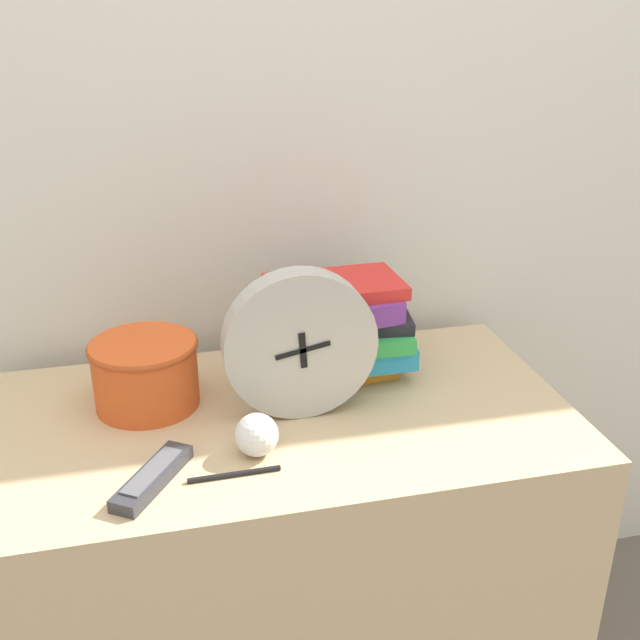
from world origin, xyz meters
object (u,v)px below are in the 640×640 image
object	(u,v)px
basket	(145,371)
tv_remote	(153,477)
pen	(234,474)
desk_clock	(300,345)
book_stack	(340,329)
crumpled_paper_ball	(257,435)

from	to	relation	value
basket	tv_remote	distance (m)	0.24
basket	pen	size ratio (longest dim) A/B	1.34
desk_clock	basket	size ratio (longest dim) A/B	1.37
basket	tv_remote	xyz separation A→B (m)	(0.00, -0.24, -0.05)
basket	book_stack	bearing A→B (deg)	5.44
crumpled_paper_ball	pen	xyz separation A→B (m)	(-0.04, -0.05, -0.03)
tv_remote	pen	distance (m)	0.12
basket	pen	xyz separation A→B (m)	(0.12, -0.25, -0.06)
book_stack	pen	xyz separation A→B (m)	(-0.23, -0.28, -0.09)
book_stack	pen	distance (m)	0.37
desk_clock	basket	world-z (taller)	desk_clock
desk_clock	tv_remote	xyz separation A→B (m)	(-0.25, -0.15, -0.12)
tv_remote	crumpled_paper_ball	xyz separation A→B (m)	(0.16, 0.04, 0.02)
crumpled_paper_ball	pen	bearing A→B (deg)	-129.21
basket	tv_remote	size ratio (longest dim) A/B	1.17
book_stack	crumpled_paper_ball	world-z (taller)	book_stack
tv_remote	desk_clock	bearing A→B (deg)	30.44
book_stack	crumpled_paper_ball	size ratio (longest dim) A/B	4.05
basket	crumpled_paper_ball	distance (m)	0.25
basket	crumpled_paper_ball	size ratio (longest dim) A/B	2.74
desk_clock	pen	bearing A→B (deg)	-130.26
pen	book_stack	bearing A→B (deg)	50.16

